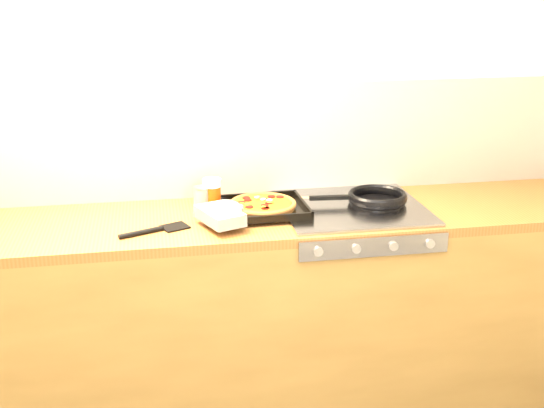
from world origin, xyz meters
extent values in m
plane|color=beige|center=(0.00, 1.40, 1.25)|extent=(3.20, 0.00, 3.20)
cube|color=white|center=(0.00, 1.39, 1.15)|extent=(3.20, 0.02, 0.50)
cube|color=olive|center=(0.00, 1.10, 0.43)|extent=(3.20, 0.60, 0.86)
cube|color=brown|center=(0.00, 1.10, 0.88)|extent=(3.20, 0.60, 0.04)
cube|color=gray|center=(0.45, 0.80, 0.85)|extent=(0.60, 0.03, 0.08)
cylinder|color=#A5A5AA|center=(0.23, 0.78, 0.85)|extent=(0.04, 0.02, 0.04)
cylinder|color=#A5A5AA|center=(0.38, 0.78, 0.85)|extent=(0.04, 0.02, 0.04)
cylinder|color=#A5A5AA|center=(0.53, 0.78, 0.85)|extent=(0.04, 0.02, 0.04)
cylinder|color=#A5A5AA|center=(0.67, 0.78, 0.85)|extent=(0.04, 0.02, 0.04)
cube|color=gray|center=(0.45, 1.10, 0.91)|extent=(0.60, 0.56, 0.02)
cube|color=black|center=(0.07, 1.11, 0.92)|extent=(0.37, 0.32, 0.01)
cube|color=black|center=(0.06, 1.26, 0.94)|extent=(0.36, 0.02, 0.02)
cube|color=black|center=(0.07, 0.96, 0.94)|extent=(0.36, 0.02, 0.02)
cube|color=black|center=(0.24, 1.11, 0.94)|extent=(0.02, 0.31, 0.02)
cube|color=black|center=(-0.11, 1.10, 0.94)|extent=(0.02, 0.31, 0.02)
cylinder|color=#A76930|center=(0.07, 1.11, 0.93)|extent=(0.28, 0.28, 0.02)
torus|color=#A76930|center=(0.07, 1.11, 0.94)|extent=(0.29, 0.29, 0.02)
cylinder|color=orange|center=(0.07, 1.11, 0.95)|extent=(0.24, 0.24, 0.01)
cylinder|color=maroon|center=(0.09, 1.09, 0.95)|extent=(0.03, 0.03, 0.00)
cylinder|color=maroon|center=(0.01, 1.18, 0.95)|extent=(0.03, 0.03, 0.00)
cylinder|color=maroon|center=(0.06, 1.03, 0.95)|extent=(0.03, 0.03, 0.00)
cylinder|color=maroon|center=(-0.02, 1.12, 0.95)|extent=(0.03, 0.03, 0.00)
cylinder|color=maroon|center=(0.11, 1.17, 0.95)|extent=(0.03, 0.03, 0.00)
cylinder|color=maroon|center=(0.08, 1.15, 0.95)|extent=(0.03, 0.03, 0.00)
cylinder|color=maroon|center=(0.00, 1.05, 0.95)|extent=(0.03, 0.03, 0.00)
cylinder|color=maroon|center=(0.15, 1.16, 0.95)|extent=(0.03, 0.03, 0.00)
cylinder|color=maroon|center=(0.06, 1.03, 0.95)|extent=(0.03, 0.03, 0.00)
cylinder|color=maroon|center=(0.07, 1.06, 0.95)|extent=(0.03, 0.03, 0.00)
cylinder|color=maroon|center=(0.01, 1.14, 0.95)|extent=(0.03, 0.03, 0.00)
ellipsoid|color=orange|center=(0.00, 1.09, 0.95)|extent=(0.03, 0.02, 0.01)
ellipsoid|color=orange|center=(-0.02, 1.10, 0.95)|extent=(0.03, 0.02, 0.01)
ellipsoid|color=orange|center=(0.06, 1.15, 0.95)|extent=(0.03, 0.02, 0.01)
ellipsoid|color=orange|center=(0.05, 1.19, 0.95)|extent=(0.03, 0.02, 0.01)
ellipsoid|color=orange|center=(0.06, 1.04, 0.95)|extent=(0.03, 0.02, 0.01)
ellipsoid|color=orange|center=(0.10, 1.09, 0.95)|extent=(0.03, 0.02, 0.01)
ellipsoid|color=orange|center=(0.09, 1.11, 0.95)|extent=(0.03, 0.02, 0.01)
ellipsoid|color=orange|center=(0.00, 1.08, 0.95)|extent=(0.03, 0.02, 0.01)
ellipsoid|color=orange|center=(0.07, 1.17, 0.95)|extent=(0.03, 0.02, 0.01)
ellipsoid|color=silver|center=(0.05, 1.18, 0.95)|extent=(0.03, 0.03, 0.01)
ellipsoid|color=silver|center=(0.07, 1.14, 0.95)|extent=(0.03, 0.03, 0.01)
ellipsoid|color=silver|center=(0.10, 1.13, 0.95)|extent=(0.03, 0.03, 0.01)
cube|color=black|center=(-0.13, 0.97, 0.95)|extent=(0.20, 0.25, 0.05)
ellipsoid|color=black|center=(-0.09, 1.07, 0.95)|extent=(0.13, 0.13, 0.05)
cylinder|color=black|center=(-0.06, 1.00, 0.95)|extent=(0.08, 0.10, 0.05)
cylinder|color=black|center=(0.56, 1.11, 0.92)|extent=(0.25, 0.25, 0.01)
torus|color=black|center=(0.56, 1.11, 0.94)|extent=(0.27, 0.27, 0.03)
cube|color=black|center=(0.36, 1.13, 0.95)|extent=(0.18, 0.04, 0.02)
cylinder|color=#AC110D|center=(-0.18, 1.21, 0.95)|extent=(0.08, 0.08, 0.09)
cylinder|color=#B2B2B7|center=(-0.18, 1.21, 1.00)|extent=(0.09, 0.09, 0.01)
cylinder|color=#B2B2B7|center=(-0.18, 1.21, 0.90)|extent=(0.09, 0.09, 0.01)
cylinder|color=#D6430C|center=(-0.13, 1.22, 0.95)|extent=(0.09, 0.09, 0.10)
cylinder|color=silver|center=(-0.13, 1.22, 1.01)|extent=(0.09, 0.09, 0.03)
cylinder|color=#AC7549|center=(0.15, 1.28, 0.91)|extent=(0.26, 0.08, 0.02)
ellipsoid|color=#AC7549|center=(0.29, 1.25, 0.91)|extent=(0.07, 0.06, 0.02)
cube|color=black|center=(-0.30, 1.00, 0.90)|extent=(0.13, 0.12, 0.01)
cylinder|color=black|center=(-0.43, 0.95, 0.91)|extent=(0.17, 0.09, 0.02)
camera|label=1|loc=(-0.37, -1.54, 1.84)|focal=45.00mm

